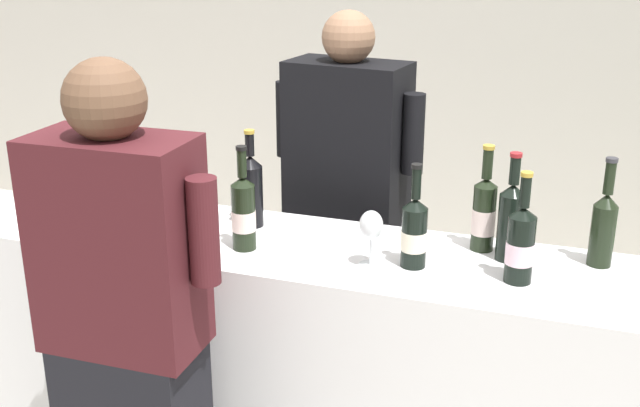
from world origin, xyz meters
The scene contains 13 objects.
wall_back centered at (0.00, 2.60, 1.40)m, with size 8.00×0.10×2.80m, color beige.
counter centered at (0.00, 0.00, 0.50)m, with size 2.49×0.53×1.00m, color white.
wine_bottle_0 centered at (0.50, 0.16, 1.12)m, with size 0.07×0.07×0.34m.
wine_bottle_1 centered at (0.64, -0.05, 1.12)m, with size 0.08×0.08×0.33m.
wine_bottle_2 centered at (-0.21, -0.08, 1.12)m, with size 0.08×0.08×0.34m.
wine_bottle_3 centered at (0.59, 0.10, 1.13)m, with size 0.08×0.08×0.34m.
wine_bottle_4 centered at (-0.27, 0.11, 1.13)m, with size 0.08×0.08×0.34m.
wine_bottle_5 centered at (-0.58, 0.08, 1.11)m, with size 0.07×0.07×0.32m.
wine_bottle_6 centered at (0.33, -0.04, 1.11)m, with size 0.08×0.08×0.32m.
wine_bottle_7 centered at (0.86, 0.15, 1.13)m, with size 0.07×0.07×0.34m.
wine_glass centered at (0.20, -0.08, 1.12)m, with size 0.07×0.07×0.18m.
person_server centered at (-0.08, 0.59, 0.82)m, with size 0.61×0.30×1.69m.
person_guest centered at (-0.38, -0.52, 0.81)m, with size 0.59×0.25×1.66m.
Camera 1 is at (0.76, -2.16, 1.96)m, focal length 43.44 mm.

